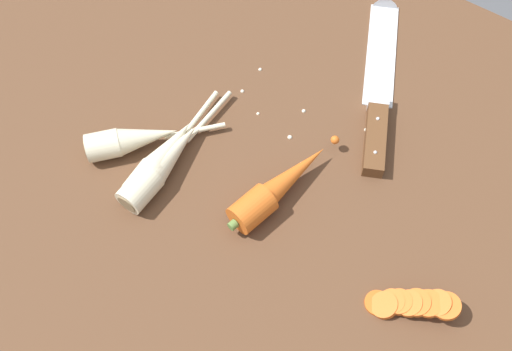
{
  "coord_description": "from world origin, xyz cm",
  "views": [
    {
      "loc": [
        23.38,
        -36.46,
        74.68
      ],
      "look_at": [
        0.0,
        -2.0,
        1.5
      ],
      "focal_mm": 44.16,
      "sensor_mm": 36.0,
      "label": 1
    }
  ],
  "objects_px": {
    "whole_carrot": "(277,188)",
    "carrot_slice_stack": "(411,303)",
    "parsnip_mid_right": "(163,158)",
    "parsnip_front": "(132,140)",
    "chefs_knife": "(380,73)",
    "parsnip_mid_left": "(162,164)"
  },
  "relations": [
    {
      "from": "carrot_slice_stack",
      "to": "parsnip_front",
      "type": "bearing_deg",
      "value": -178.68
    },
    {
      "from": "parsnip_mid_left",
      "to": "parsnip_mid_right",
      "type": "xyz_separation_m",
      "value": [
        -0.01,
        0.01,
        0.0
      ]
    },
    {
      "from": "parsnip_mid_left",
      "to": "parsnip_mid_right",
      "type": "bearing_deg",
      "value": 127.87
    },
    {
      "from": "parsnip_mid_left",
      "to": "chefs_knife",
      "type": "bearing_deg",
      "value": 62.26
    },
    {
      "from": "whole_carrot",
      "to": "parsnip_mid_left",
      "type": "height_order",
      "value": "whole_carrot"
    },
    {
      "from": "parsnip_front",
      "to": "parsnip_mid_left",
      "type": "distance_m",
      "value": 0.06
    },
    {
      "from": "chefs_knife",
      "to": "parsnip_mid_right",
      "type": "distance_m",
      "value": 0.35
    },
    {
      "from": "chefs_knife",
      "to": "carrot_slice_stack",
      "type": "bearing_deg",
      "value": -55.71
    },
    {
      "from": "chefs_knife",
      "to": "parsnip_mid_left",
      "type": "xyz_separation_m",
      "value": [
        -0.16,
        -0.31,
        0.01
      ]
    },
    {
      "from": "parsnip_front",
      "to": "carrot_slice_stack",
      "type": "height_order",
      "value": "parsnip_front"
    },
    {
      "from": "whole_carrot",
      "to": "carrot_slice_stack",
      "type": "xyz_separation_m",
      "value": [
        0.22,
        -0.04,
        -0.01
      ]
    },
    {
      "from": "parsnip_mid_right",
      "to": "carrot_slice_stack",
      "type": "height_order",
      "value": "parsnip_mid_right"
    },
    {
      "from": "whole_carrot",
      "to": "chefs_knife",
      "type": "bearing_deg",
      "value": 86.44
    },
    {
      "from": "parsnip_mid_right",
      "to": "parsnip_front",
      "type": "bearing_deg",
      "value": -179.71
    },
    {
      "from": "carrot_slice_stack",
      "to": "parsnip_mid_left",
      "type": "bearing_deg",
      "value": -177.33
    },
    {
      "from": "chefs_knife",
      "to": "whole_carrot",
      "type": "bearing_deg",
      "value": -93.56
    },
    {
      "from": "parsnip_mid_right",
      "to": "carrot_slice_stack",
      "type": "relative_size",
      "value": 1.95
    },
    {
      "from": "parsnip_mid_left",
      "to": "parsnip_front",
      "type": "bearing_deg",
      "value": 172.97
    },
    {
      "from": "whole_carrot",
      "to": "parsnip_front",
      "type": "height_order",
      "value": "whole_carrot"
    },
    {
      "from": "whole_carrot",
      "to": "parsnip_front",
      "type": "relative_size",
      "value": 1.23
    },
    {
      "from": "parsnip_front",
      "to": "parsnip_mid_right",
      "type": "xyz_separation_m",
      "value": [
        0.05,
        0.0,
        -0.0
      ]
    },
    {
      "from": "chefs_knife",
      "to": "parsnip_front",
      "type": "xyz_separation_m",
      "value": [
        -0.22,
        -0.31,
        0.01
      ]
    }
  ]
}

